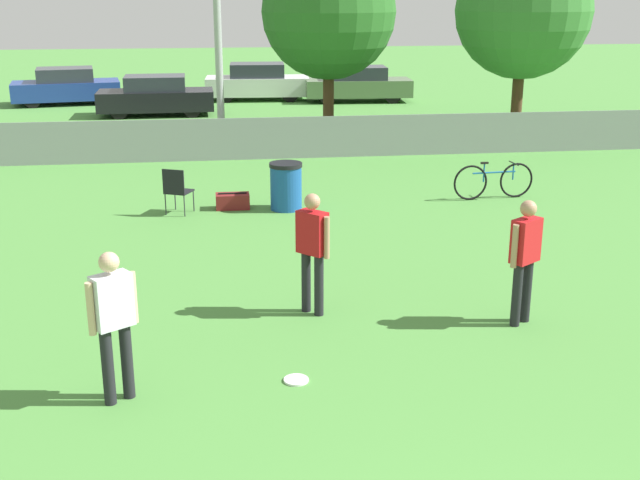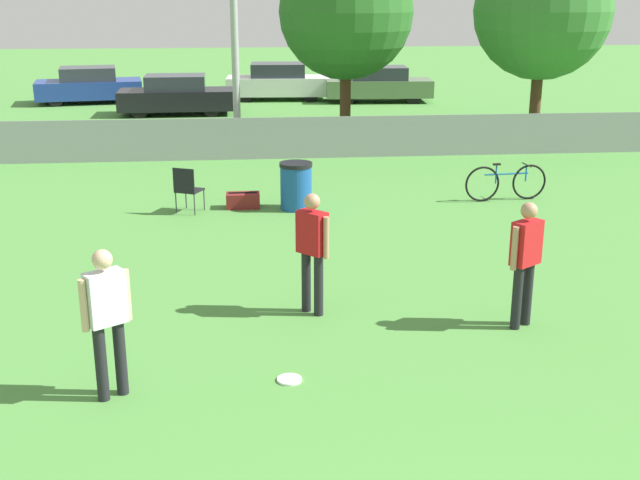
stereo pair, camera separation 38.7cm
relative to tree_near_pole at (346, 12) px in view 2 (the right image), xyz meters
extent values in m
cube|color=gray|center=(-1.42, -2.48, -3.13)|extent=(24.31, 0.03, 1.10)
cylinder|color=#9E9EA3|center=(-3.16, -1.37, 0.19)|extent=(0.20, 0.20, 7.74)
cylinder|color=#4C331E|center=(0.00, 0.00, -2.55)|extent=(0.32, 0.32, 2.26)
sphere|color=#286023|center=(0.00, 0.00, 0.01)|extent=(3.82, 3.82, 3.82)
cylinder|color=#4C331E|center=(5.42, -0.87, -2.54)|extent=(0.32, 0.32, 2.29)
sphere|color=#33702D|center=(5.42, -0.87, 0.04)|extent=(3.83, 3.83, 3.83)
cylinder|color=black|center=(-2.18, -13.01, -3.24)|extent=(0.13, 0.13, 0.88)
cylinder|color=black|center=(-2.02, -13.17, -3.24)|extent=(0.13, 0.13, 0.88)
cube|color=#B21419|center=(-2.10, -13.09, -2.51)|extent=(0.45, 0.45, 0.59)
sphere|color=tan|center=(-2.10, -13.09, -2.08)|extent=(0.22, 0.22, 0.22)
cylinder|color=tan|center=(-2.27, -12.91, -2.54)|extent=(0.08, 0.08, 0.58)
cylinder|color=tan|center=(-1.93, -13.27, -2.54)|extent=(0.08, 0.08, 0.58)
cylinder|color=black|center=(-4.59, -15.34, -3.24)|extent=(0.13, 0.13, 0.88)
cylinder|color=black|center=(-4.40, -15.21, -3.24)|extent=(0.13, 0.13, 0.88)
cube|color=silver|center=(-4.50, -15.27, -2.51)|extent=(0.47, 0.41, 0.59)
sphere|color=#D8AD8C|center=(-4.50, -15.27, -2.08)|extent=(0.22, 0.22, 0.22)
cylinder|color=#D8AD8C|center=(-4.70, -15.41, -2.54)|extent=(0.08, 0.08, 0.58)
cylinder|color=#D8AD8C|center=(-4.29, -15.14, -2.54)|extent=(0.08, 0.08, 0.58)
cylinder|color=black|center=(0.54, -13.88, -3.24)|extent=(0.13, 0.13, 0.88)
cylinder|color=black|center=(0.72, -13.75, -3.24)|extent=(0.13, 0.13, 0.88)
cube|color=red|center=(0.63, -13.82, -2.51)|extent=(0.47, 0.42, 0.59)
sphere|color=tan|center=(0.63, -13.82, -2.08)|extent=(0.22, 0.22, 0.22)
cylinder|color=tan|center=(0.43, -13.96, -2.54)|extent=(0.08, 0.08, 0.58)
cylinder|color=tan|center=(0.83, -13.68, -2.54)|extent=(0.08, 0.08, 0.58)
cylinder|color=white|center=(-2.54, -15.08, -3.67)|extent=(0.29, 0.29, 0.03)
torus|color=white|center=(-2.54, -15.08, -3.67)|extent=(0.29, 0.29, 0.03)
cylinder|color=#333338|center=(-3.83, -7.48, -3.47)|extent=(0.02, 0.02, 0.43)
cylinder|color=#333338|center=(-4.20, -7.31, -3.47)|extent=(0.02, 0.02, 0.43)
cylinder|color=#333338|center=(-4.00, -7.86, -3.47)|extent=(0.02, 0.02, 0.43)
cylinder|color=#333338|center=(-4.37, -7.68, -3.47)|extent=(0.02, 0.02, 0.43)
cube|color=black|center=(-4.10, -7.58, -3.24)|extent=(0.61, 0.61, 0.03)
cube|color=black|center=(-4.19, -7.78, -2.98)|extent=(0.43, 0.22, 0.48)
torus|color=black|center=(2.00, -7.35, -3.30)|extent=(0.76, 0.11, 0.76)
torus|color=black|center=(3.04, -7.26, -3.30)|extent=(0.76, 0.11, 0.76)
cylinder|color=#195999|center=(2.52, -7.30, -3.11)|extent=(0.97, 0.12, 0.04)
cylinder|color=#195999|center=(2.29, -7.32, -3.11)|extent=(0.03, 0.03, 0.39)
cylinder|color=#195999|center=(2.96, -7.26, -3.11)|extent=(0.03, 0.03, 0.36)
cube|color=black|center=(2.29, -7.32, -2.89)|extent=(0.16, 0.07, 0.04)
cylinder|color=black|center=(2.96, -7.26, -2.93)|extent=(0.06, 0.44, 0.03)
cylinder|color=#194C99|center=(-1.96, -7.57, -3.24)|extent=(0.64, 0.64, 0.88)
cylinder|color=black|center=(-1.96, -7.57, -2.76)|extent=(0.67, 0.67, 0.08)
cube|color=maroon|center=(-3.04, -7.37, -3.53)|extent=(0.68, 0.38, 0.31)
cube|color=black|center=(-3.04, -7.37, -3.36)|extent=(0.58, 0.04, 0.02)
cylinder|color=black|center=(-7.89, 10.13, -3.38)|extent=(0.63, 0.27, 0.61)
cylinder|color=black|center=(-7.64, 8.53, -3.38)|extent=(0.63, 0.27, 0.61)
cylinder|color=black|center=(-10.35, 9.75, -3.38)|extent=(0.63, 0.27, 0.61)
cylinder|color=black|center=(-10.10, 8.14, -3.38)|extent=(0.63, 0.27, 0.61)
cube|color=navy|center=(-9.00, 9.14, -3.15)|extent=(4.25, 2.45, 0.68)
cube|color=#2D333D|center=(-9.00, 9.14, -2.56)|extent=(2.32, 1.93, 0.51)
cylinder|color=black|center=(-4.12, 6.48, -3.37)|extent=(0.63, 0.19, 0.63)
cylinder|color=black|center=(-4.09, 4.99, -3.37)|extent=(0.63, 0.19, 0.63)
cylinder|color=black|center=(-6.61, 6.43, -3.37)|extent=(0.63, 0.19, 0.63)
cylinder|color=black|center=(-6.58, 4.93, -3.37)|extent=(0.63, 0.19, 0.63)
cube|color=black|center=(-5.35, 5.71, -3.15)|extent=(4.05, 1.80, 0.68)
cube|color=#2D333D|center=(-5.35, 5.71, -2.55)|extent=(2.12, 1.55, 0.51)
cylinder|color=black|center=(-0.23, 10.07, -3.36)|extent=(0.66, 0.22, 0.65)
cylinder|color=black|center=(-0.32, 8.51, -3.36)|extent=(0.66, 0.22, 0.65)
cylinder|color=black|center=(-2.78, 10.22, -3.36)|extent=(0.66, 0.22, 0.65)
cylinder|color=black|center=(-2.86, 8.65, -3.36)|extent=(0.66, 0.22, 0.65)
cube|color=white|center=(-1.55, 9.36, -3.12)|extent=(4.20, 2.01, 0.71)
cube|color=#2D333D|center=(-1.55, 9.36, -2.50)|extent=(2.22, 1.69, 0.54)
cylinder|color=black|center=(3.71, 9.00, -3.35)|extent=(0.68, 0.22, 0.67)
cylinder|color=black|center=(3.63, 7.55, -3.35)|extent=(0.68, 0.22, 0.67)
cylinder|color=black|center=(1.14, 9.14, -3.35)|extent=(0.68, 0.22, 0.67)
cylinder|color=black|center=(1.06, 7.69, -3.35)|extent=(0.68, 0.22, 0.67)
cube|color=#59724C|center=(2.39, 8.35, -3.13)|extent=(4.24, 1.90, 0.66)
cube|color=#2D333D|center=(2.39, 8.35, -2.56)|extent=(2.24, 1.59, 0.50)
camera|label=1|loc=(-3.36, -23.36, 0.64)|focal=45.00mm
camera|label=2|loc=(-2.98, -23.40, 0.64)|focal=45.00mm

